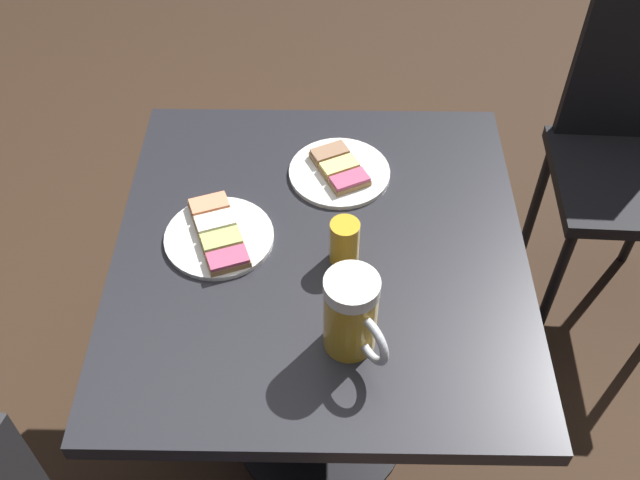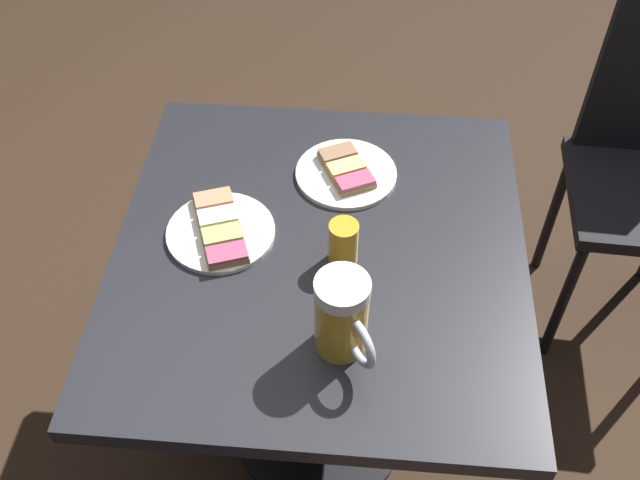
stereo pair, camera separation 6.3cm
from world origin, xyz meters
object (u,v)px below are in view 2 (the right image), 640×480
plate_near (221,230)px  beer_glass_small (343,243)px  plate_far (346,172)px  beer_mug (343,317)px

plate_near → beer_glass_small: bearing=169.2°
plate_far → beer_glass_small: 0.23m
plate_far → plate_near: bearing=38.7°
plate_near → plate_far: 0.30m
beer_glass_small → plate_near: bearing=-10.8°
plate_near → beer_mug: bearing=136.5°
beer_mug → beer_glass_small: 0.19m
plate_far → beer_glass_small: beer_glass_small is taller
plate_near → beer_mug: (-0.25, 0.24, 0.07)m
plate_far → beer_glass_small: (-0.01, 0.23, 0.04)m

